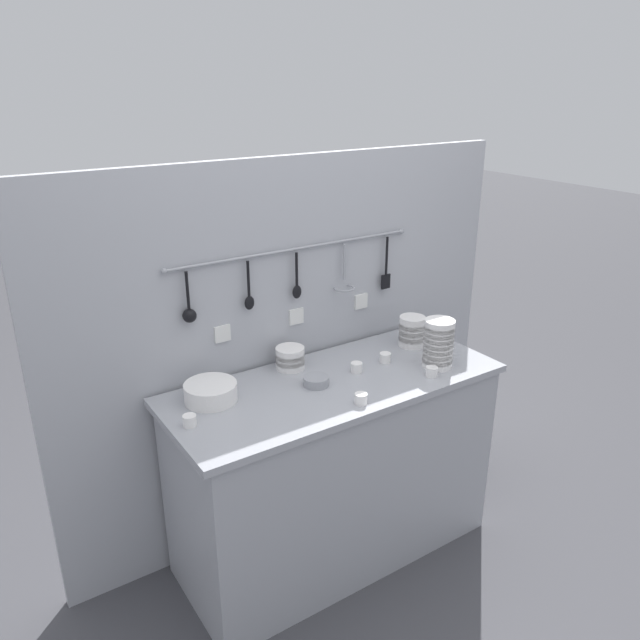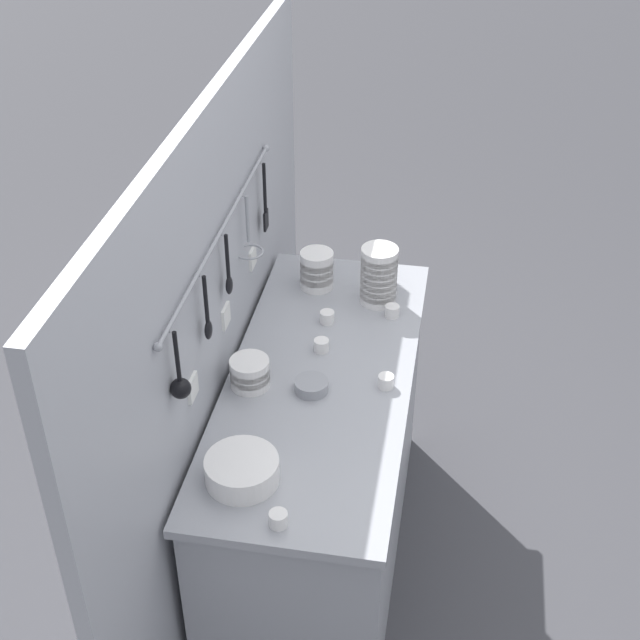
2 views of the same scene
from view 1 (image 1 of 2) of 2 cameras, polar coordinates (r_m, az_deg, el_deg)
name	(u,v)px [view 1 (image 1 of 2)]	position (r m, az deg, el deg)	size (l,w,h in m)	color
ground_plane	(333,546)	(3.10, 1.23, -20.00)	(20.00, 20.00, 0.00)	#424247
counter	(334,468)	(2.83, 1.30, -13.40)	(1.43, 0.58, 0.86)	#9EA0A8
back_wall	(294,351)	(2.85, -2.39, -2.87)	(2.23, 0.11, 1.75)	#A8AAB2
bowl_stack_nested_right	(412,331)	(2.94, 8.40, -1.03)	(0.12, 0.12, 0.14)	white
bowl_stack_back_corner	(438,343)	(2.74, 10.78, -2.12)	(0.13, 0.13, 0.22)	white
bowl_stack_tall_left	(290,358)	(2.70, -2.75, -3.49)	(0.13, 0.13, 0.10)	white
plate_stack	(211,392)	(2.48, -9.96, -6.51)	(0.21, 0.21, 0.07)	white
steel_mixing_bowl	(316,381)	(2.57, -0.36, -5.58)	(0.11, 0.11, 0.04)	#93969E
cup_mid_row	(361,399)	(2.43, 3.77, -7.19)	(0.05, 0.05, 0.04)	white
cup_edge_far	(385,358)	(2.78, 5.98, -3.45)	(0.05, 0.05, 0.04)	white
cup_front_left	(356,367)	(2.68, 3.35, -4.35)	(0.05, 0.05, 0.04)	white
cup_front_right	(190,421)	(2.33, -11.79, -9.04)	(0.05, 0.05, 0.04)	white
cup_by_caddy	(432,372)	(2.68, 10.18, -4.68)	(0.05, 0.05, 0.04)	white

